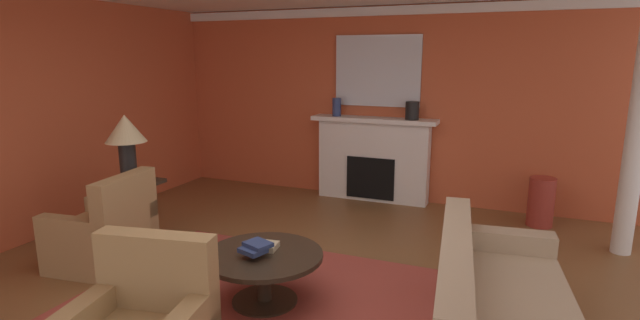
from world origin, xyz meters
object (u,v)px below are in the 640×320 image
at_px(fireplace, 373,161).
at_px(mantel_mirror, 378,71).
at_px(armchair_near_window, 105,236).
at_px(vase_mantel_left, 337,107).
at_px(vase_mantel_right, 412,111).
at_px(table_lamp, 126,135).
at_px(coffee_table, 264,266).
at_px(vase_tall_corner, 541,202).
at_px(side_table, 132,208).

xyz_separation_m(fireplace, mantel_mirror, (-0.00, 0.12, 1.29)).
relative_size(fireplace, armchair_near_window, 1.89).
bearing_deg(vase_mantel_left, fireplace, 5.15).
bearing_deg(mantel_mirror, armchair_near_window, -118.85).
bearing_deg(vase_mantel_right, table_lamp, -135.30).
height_order(fireplace, mantel_mirror, mantel_mirror).
xyz_separation_m(coffee_table, vase_mantel_right, (0.55, 3.24, 1.00)).
relative_size(mantel_mirror, coffee_table, 1.24).
height_order(table_lamp, vase_mantel_right, vase_mantel_right).
bearing_deg(fireplace, vase_mantel_left, -174.85).
distance_m(table_lamp, vase_tall_corner, 4.96).
relative_size(mantel_mirror, vase_tall_corner, 2.02).
bearing_deg(armchair_near_window, vase_mantel_left, 67.85).
height_order(coffee_table, vase_mantel_left, vase_mantel_left).
relative_size(armchair_near_window, vase_mantel_right, 3.82).
distance_m(fireplace, vase_tall_corner, 2.28).
bearing_deg(vase_tall_corner, coffee_table, -126.83).
relative_size(vase_mantel_left, vase_mantel_right, 1.06).
bearing_deg(side_table, coffee_table, -18.12).
distance_m(table_lamp, vase_mantel_left, 2.98).
distance_m(armchair_near_window, side_table, 0.64).
bearing_deg(armchair_near_window, coffee_table, -2.11).
height_order(mantel_mirror, table_lamp, mantel_mirror).
bearing_deg(vase_mantel_right, vase_mantel_left, 180.00).
height_order(side_table, vase_mantel_left, vase_mantel_left).
relative_size(coffee_table, table_lamp, 1.33).
bearing_deg(table_lamp, armchair_near_window, -71.19).
distance_m(armchair_near_window, vase_mantel_left, 3.58).
height_order(fireplace, side_table, fireplace).
relative_size(fireplace, coffee_table, 1.80).
relative_size(side_table, table_lamp, 0.93).
bearing_deg(table_lamp, coffee_table, -18.12).
relative_size(table_lamp, vase_tall_corner, 1.23).
relative_size(armchair_near_window, vase_mantel_left, 3.62).
xyz_separation_m(mantel_mirror, armchair_near_window, (-1.84, -3.34, -1.55)).
distance_m(fireplace, side_table, 3.33).
xyz_separation_m(mantel_mirror, vase_tall_corner, (2.24, -0.42, -1.55)).
bearing_deg(table_lamp, vase_tall_corner, 28.41).
bearing_deg(coffee_table, vase_mantel_right, 80.40).
bearing_deg(table_lamp, vase_mantel_right, 44.70).
xyz_separation_m(fireplace, coffee_table, (0.00, -3.29, -0.24)).
bearing_deg(side_table, fireplace, 52.00).
bearing_deg(armchair_near_window, side_table, 108.81).
relative_size(vase_mantel_left, vase_tall_corner, 0.43).
bearing_deg(vase_tall_corner, armchair_near_window, -144.41).
relative_size(side_table, vase_tall_corner, 1.14).
bearing_deg(table_lamp, side_table, 90.00).
bearing_deg(side_table, table_lamp, -90.00).
relative_size(armchair_near_window, vase_tall_corner, 1.55).
xyz_separation_m(vase_tall_corner, vase_mantel_right, (-1.69, 0.25, 1.03)).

